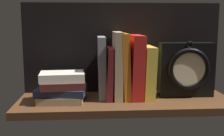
{
  "coord_description": "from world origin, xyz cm",
  "views": [
    {
      "loc": [
        -11.53,
        -95.59,
        26.36
      ],
      "look_at": [
        -4.49,
        3.54,
        10.54
      ],
      "focal_mm": 45.63,
      "sensor_mm": 36.0,
      "label": 1
    }
  ],
  "objects": [
    {
      "name": "book_tan_shortstories",
      "position": [
        -2.6,
        3.54,
        11.63
      ],
      "size": [
        3.12,
        15.49,
        23.29
      ],
      "primitive_type": "cube",
      "rotation": [
        0.0,
        0.01,
        0.0
      ],
      "color": "tan",
      "rests_on": "ground_plane"
    },
    {
      "name": "book_yellow_seinlanguage",
      "position": [
        8.18,
        3.54,
        9.09
      ],
      "size": [
        4.24,
        15.02,
        18.3
      ],
      "primitive_type": "cube",
      "rotation": [
        0.0,
        0.03,
        0.0
      ],
      "color": "gold",
      "rests_on": "ground_plane"
    },
    {
      "name": "book_gray_chess",
      "position": [
        -8.09,
        3.54,
        10.8
      ],
      "size": [
        2.83,
        12.54,
        21.62
      ],
      "primitive_type": "cube",
      "rotation": [
        0.0,
        -0.01,
        0.0
      ],
      "color": "gray",
      "rests_on": "ground_plane"
    },
    {
      "name": "book_stack_side",
      "position": [
        -21.74,
        -0.8,
        4.75
      ],
      "size": [
        17.18,
        13.52,
        9.95
      ],
      "color": "#9E8966",
      "rests_on": "ground_plane"
    },
    {
      "name": "book_orange_pandolfini",
      "position": [
        0.36,
        3.54,
        11.37
      ],
      "size": [
        3.36,
        15.54,
        22.83
      ],
      "primitive_type": "cube",
      "rotation": [
        0.0,
        -0.04,
        0.0
      ],
      "color": "orange",
      "rests_on": "ground_plane"
    },
    {
      "name": "book_maroon_dawkins",
      "position": [
        -5.42,
        3.54,
        8.89
      ],
      "size": [
        2.93,
        15.27,
        17.85
      ],
      "primitive_type": "cube",
      "rotation": [
        0.0,
        0.04,
        0.0
      ],
      "color": "maroon",
      "rests_on": "ground_plane"
    },
    {
      "name": "back_panel",
      "position": [
        0.0,
        12.24,
        16.86
      ],
      "size": [
        74.26,
        1.2,
        33.73
      ],
      "primitive_type": "cube",
      "color": "black",
      "rests_on": "ground_plane"
    },
    {
      "name": "book_red_requiem",
      "position": [
        3.97,
        3.54,
        11.07
      ],
      "size": [
        4.78,
        16.19,
        22.24
      ],
      "primitive_type": "cube",
      "rotation": [
        0.0,
        0.03,
        0.0
      ],
      "color": "red",
      "rests_on": "ground_plane"
    },
    {
      "name": "ground_plane",
      "position": [
        0.0,
        0.0,
        -1.25
      ],
      "size": [
        74.26,
        25.67,
        2.5
      ],
      "primitive_type": "cube",
      "color": "#4C2D19"
    },
    {
      "name": "framed_clock",
      "position": [
        22.2,
        2.83,
        9.84
      ],
      "size": [
        19.39,
        7.13,
        20.12
      ],
      "color": "black",
      "rests_on": "ground_plane"
    }
  ]
}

